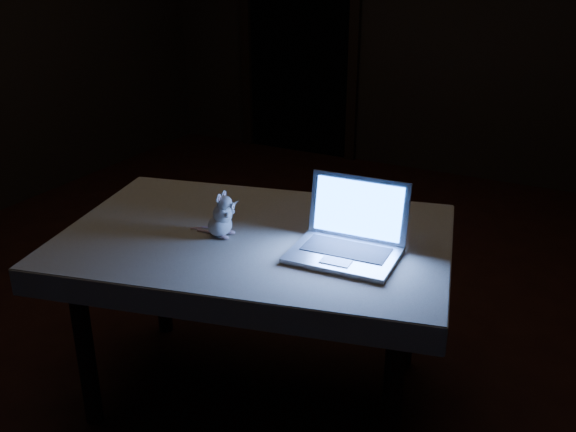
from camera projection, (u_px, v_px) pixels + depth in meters
The scene contains 6 objects.
floor at pixel (267, 319), 3.04m from camera, with size 5.00×5.00×0.00m, color black.
doorway at pixel (299, 22), 5.13m from camera, with size 1.06×0.36×2.13m, color black, non-canonical shape.
table at pixel (257, 317), 2.42m from camera, with size 1.27×0.81×0.68m, color black, non-canonical shape.
tablecloth at pixel (247, 247), 2.29m from camera, with size 1.36×0.91×0.09m, color beige, non-canonical shape.
laptop at pixel (344, 225), 2.06m from camera, with size 0.35×0.30×0.24m, color #A8A9AD, non-canonical shape.
plush_mouse at pixel (219, 214), 2.24m from camera, with size 0.12×0.12×0.16m, color silver, non-canonical shape.
Camera 1 is at (1.30, -2.26, 1.63)m, focal length 40.00 mm.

